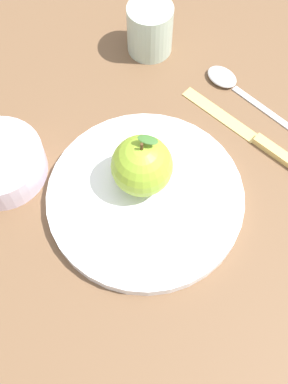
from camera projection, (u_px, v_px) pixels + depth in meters
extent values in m
plane|color=brown|center=(164.00, 182.00, 0.62)|extent=(2.40, 2.40, 0.00)
cylinder|color=white|center=(144.00, 196.00, 0.61)|extent=(0.25, 0.25, 0.02)
torus|color=white|center=(144.00, 195.00, 0.60)|extent=(0.25, 0.25, 0.01)
sphere|color=#8CB22D|center=(142.00, 166.00, 0.57)|extent=(0.08, 0.08, 0.08)
cylinder|color=#4C3319|center=(142.00, 147.00, 0.53)|extent=(0.00, 0.00, 0.01)
ellipsoid|color=#386628|center=(148.00, 140.00, 0.53)|extent=(0.02, 0.03, 0.00)
cylinder|color=#B2C6B2|center=(150.00, 29.00, 0.70)|extent=(0.07, 0.07, 0.08)
torus|color=#B2C6B2|center=(150.00, 10.00, 0.67)|extent=(0.07, 0.07, 0.01)
cylinder|color=gray|center=(150.00, 10.00, 0.67)|extent=(0.05, 0.05, 0.01)
cube|color=#D8B766|center=(220.00, 114.00, 0.67)|extent=(0.02, 0.13, 0.00)
cube|color=#D8B766|center=(280.00, 154.00, 0.64)|extent=(0.02, 0.08, 0.01)
ellipsoid|color=silver|center=(222.00, 77.00, 0.70)|extent=(0.03, 0.05, 0.01)
cube|color=silver|center=(269.00, 112.00, 0.67)|extent=(0.01, 0.13, 0.01)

